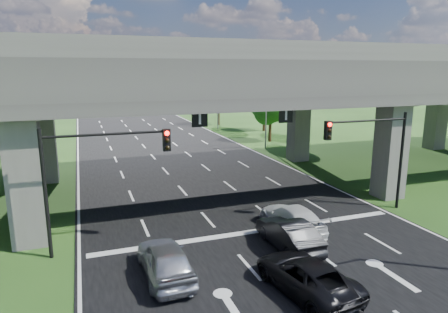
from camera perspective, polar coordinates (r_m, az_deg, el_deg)
ground at (r=18.88m, az=8.79°, el=-14.53°), size 160.00×160.00×0.00m
road at (r=27.39m, az=-1.26°, el=-5.69°), size 18.00×120.00×0.03m
overpass at (r=27.96m, az=-2.67°, el=11.15°), size 80.00×15.00×10.00m
signal_right at (r=25.00m, az=20.65°, el=1.63°), size 5.76×0.54×6.00m
signal_left at (r=19.14m, az=-17.98°, el=-1.27°), size 5.76×0.54×6.00m
streetlight_far at (r=42.92m, az=5.61°, el=8.74°), size 3.38×0.25×10.00m
streetlight_beyond at (r=57.76m, az=-1.29°, el=9.70°), size 3.38×0.25×10.00m
tree_left_near at (r=41.26m, az=-27.82°, el=5.81°), size 4.50×4.50×7.80m
tree_left_far at (r=57.00m, az=-24.76°, el=7.84°), size 4.80×4.80×8.32m
tree_right_near at (r=47.90m, az=6.73°, el=7.46°), size 4.20×4.20×7.28m
tree_right_mid at (r=56.40m, az=5.82°, el=7.87°), size 3.91×3.90×6.76m
tree_right_far at (r=62.23m, az=-0.75°, el=8.94°), size 4.50×4.50×7.80m
car_silver at (r=17.19m, az=-8.37°, el=-14.37°), size 1.91×4.57×1.54m
car_dark at (r=19.78m, az=9.22°, el=-10.85°), size 1.55×4.39×1.44m
car_white at (r=21.88m, az=9.66°, el=-8.64°), size 2.04×4.81×1.38m
car_trailing at (r=16.40m, az=11.64°, el=-16.30°), size 2.84×5.04×1.33m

